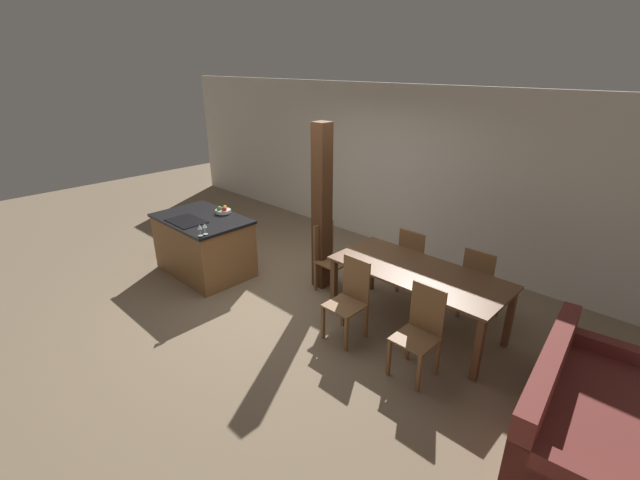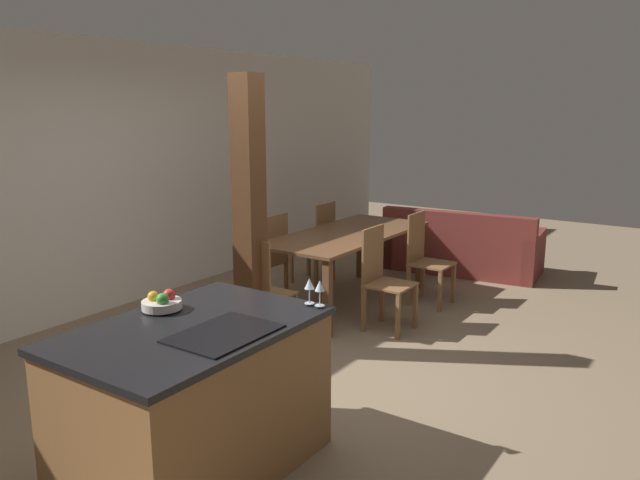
# 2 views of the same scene
# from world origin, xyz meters

# --- Properties ---
(ground_plane) EXTENTS (16.00, 16.00, 0.00)m
(ground_plane) POSITION_xyz_m (0.00, 0.00, 0.00)
(ground_plane) COLOR #847056
(wall_back) EXTENTS (11.20, 0.08, 2.70)m
(wall_back) POSITION_xyz_m (0.00, 2.61, 1.35)
(wall_back) COLOR silver
(wall_back) RESTS_ON ground_plane
(kitchen_island) EXTENTS (1.44, 0.96, 0.90)m
(kitchen_island) POSITION_xyz_m (-1.37, -0.28, 0.45)
(kitchen_island) COLOR olive
(kitchen_island) RESTS_ON ground_plane
(fruit_bowl) EXTENTS (0.23, 0.23, 0.11)m
(fruit_bowl) POSITION_xyz_m (-1.28, 0.05, 0.94)
(fruit_bowl) COLOR silver
(fruit_bowl) RESTS_ON kitchen_island
(wine_glass_near) EXTENTS (0.06, 0.06, 0.16)m
(wine_glass_near) POSITION_xyz_m (-0.72, -0.69, 1.01)
(wine_glass_near) COLOR silver
(wine_glass_near) RESTS_ON kitchen_island
(wine_glass_middle) EXTENTS (0.06, 0.06, 0.16)m
(wine_glass_middle) POSITION_xyz_m (-0.72, -0.62, 1.01)
(wine_glass_middle) COLOR silver
(wine_glass_middle) RESTS_ON kitchen_island
(dining_table) EXTENTS (2.06, 0.92, 0.76)m
(dining_table) POSITION_xyz_m (1.76, 0.65, 0.67)
(dining_table) COLOR brown
(dining_table) RESTS_ON ground_plane
(dining_chair_near_left) EXTENTS (0.40, 0.40, 0.96)m
(dining_chair_near_left) POSITION_xyz_m (1.30, -0.03, 0.50)
(dining_chair_near_left) COLOR brown
(dining_chair_near_left) RESTS_ON ground_plane
(dining_chair_near_right) EXTENTS (0.40, 0.40, 0.96)m
(dining_chair_near_right) POSITION_xyz_m (2.22, -0.03, 0.50)
(dining_chair_near_right) COLOR brown
(dining_chair_near_right) RESTS_ON ground_plane
(dining_chair_far_left) EXTENTS (0.40, 0.40, 0.96)m
(dining_chair_far_left) POSITION_xyz_m (1.30, 1.33, 0.50)
(dining_chair_far_left) COLOR brown
(dining_chair_far_left) RESTS_ON ground_plane
(dining_chair_far_right) EXTENTS (0.40, 0.40, 0.96)m
(dining_chair_far_right) POSITION_xyz_m (2.22, 1.33, 0.50)
(dining_chair_far_right) COLOR brown
(dining_chair_far_right) RESTS_ON ground_plane
(dining_chair_head_end) EXTENTS (0.40, 0.40, 0.96)m
(dining_chair_head_end) POSITION_xyz_m (0.35, 0.65, 0.50)
(dining_chair_head_end) COLOR brown
(dining_chair_head_end) RESTS_ON ground_plane
(couch) EXTENTS (1.04, 1.95, 0.80)m
(couch) POSITION_xyz_m (3.69, 0.12, 0.27)
(couch) COLOR maroon
(couch) RESTS_ON ground_plane
(timber_post) EXTENTS (0.21, 0.21, 2.31)m
(timber_post) POSITION_xyz_m (0.21, 0.64, 1.16)
(timber_post) COLOR #4C2D19
(timber_post) RESTS_ON ground_plane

